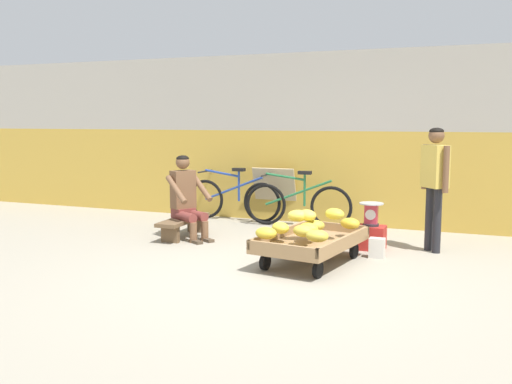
{
  "coord_description": "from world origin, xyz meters",
  "views": [
    {
      "loc": [
        2.02,
        -5.42,
        1.63
      ],
      "look_at": [
        -0.56,
        1.02,
        0.75
      ],
      "focal_mm": 40.29,
      "sensor_mm": 36.0,
      "label": 1
    }
  ],
  "objects_px": {
    "shopping_bag": "(377,248)",
    "vendor_seated": "(187,197)",
    "plastic_crate": "(371,238)",
    "weighing_scale": "(371,214)",
    "bicycle_near_left": "(233,199)",
    "banana_cart": "(312,243)",
    "bicycle_far_left": "(298,204)",
    "customer_adult": "(435,175)",
    "low_bench": "(184,223)",
    "sign_board": "(275,194)"
  },
  "relations": [
    {
      "from": "shopping_bag",
      "to": "vendor_seated",
      "type": "bearing_deg",
      "value": 175.89
    },
    {
      "from": "vendor_seated",
      "to": "plastic_crate",
      "type": "height_order",
      "value": "vendor_seated"
    },
    {
      "from": "weighing_scale",
      "to": "bicycle_near_left",
      "type": "bearing_deg",
      "value": 152.62
    },
    {
      "from": "banana_cart",
      "to": "plastic_crate",
      "type": "height_order",
      "value": "banana_cart"
    },
    {
      "from": "shopping_bag",
      "to": "banana_cart",
      "type": "bearing_deg",
      "value": -139.19
    },
    {
      "from": "bicycle_far_left",
      "to": "customer_adult",
      "type": "distance_m",
      "value": 2.36
    },
    {
      "from": "bicycle_near_left",
      "to": "bicycle_far_left",
      "type": "distance_m",
      "value": 1.15
    },
    {
      "from": "banana_cart",
      "to": "vendor_seated",
      "type": "height_order",
      "value": "vendor_seated"
    },
    {
      "from": "banana_cart",
      "to": "low_bench",
      "type": "bearing_deg",
      "value": 159.25
    },
    {
      "from": "plastic_crate",
      "to": "banana_cart",
      "type": "bearing_deg",
      "value": -116.13
    },
    {
      "from": "low_bench",
      "to": "shopping_bag",
      "type": "relative_size",
      "value": 4.62
    },
    {
      "from": "low_bench",
      "to": "sign_board",
      "type": "height_order",
      "value": "sign_board"
    },
    {
      "from": "banana_cart",
      "to": "customer_adult",
      "type": "height_order",
      "value": "customer_adult"
    },
    {
      "from": "plastic_crate",
      "to": "low_bench",
      "type": "bearing_deg",
      "value": -175.57
    },
    {
      "from": "sign_board",
      "to": "customer_adult",
      "type": "relative_size",
      "value": 0.57
    },
    {
      "from": "customer_adult",
      "to": "banana_cart",
      "type": "bearing_deg",
      "value": -136.56
    },
    {
      "from": "banana_cart",
      "to": "sign_board",
      "type": "xyz_separation_m",
      "value": [
        -1.34,
        2.48,
        0.19
      ]
    },
    {
      "from": "low_bench",
      "to": "plastic_crate",
      "type": "xyz_separation_m",
      "value": [
        2.57,
        0.2,
        -0.05
      ]
    },
    {
      "from": "low_bench",
      "to": "banana_cart",
      "type": "bearing_deg",
      "value": -20.75
    },
    {
      "from": "weighing_scale",
      "to": "bicycle_far_left",
      "type": "relative_size",
      "value": 0.18
    },
    {
      "from": "customer_adult",
      "to": "weighing_scale",
      "type": "bearing_deg",
      "value": -167.16
    },
    {
      "from": "banana_cart",
      "to": "customer_adult",
      "type": "xyz_separation_m",
      "value": [
        1.22,
        1.15,
        0.71
      ]
    },
    {
      "from": "banana_cart",
      "to": "vendor_seated",
      "type": "distance_m",
      "value": 2.16
    },
    {
      "from": "banana_cart",
      "to": "customer_adult",
      "type": "bearing_deg",
      "value": 43.44
    },
    {
      "from": "plastic_crate",
      "to": "shopping_bag",
      "type": "bearing_deg",
      "value": -70.11
    },
    {
      "from": "bicycle_far_left",
      "to": "banana_cart",
      "type": "bearing_deg",
      "value": -68.35
    },
    {
      "from": "vendor_seated",
      "to": "shopping_bag",
      "type": "bearing_deg",
      "value": -4.11
    },
    {
      "from": "vendor_seated",
      "to": "bicycle_near_left",
      "type": "xyz_separation_m",
      "value": [
        0.02,
        1.52,
        -0.21
      ]
    },
    {
      "from": "vendor_seated",
      "to": "bicycle_near_left",
      "type": "bearing_deg",
      "value": 89.27
    },
    {
      "from": "bicycle_near_left",
      "to": "bicycle_far_left",
      "type": "xyz_separation_m",
      "value": [
        1.14,
        -0.13,
        0.0
      ]
    },
    {
      "from": "low_bench",
      "to": "customer_adult",
      "type": "relative_size",
      "value": 0.72
    },
    {
      "from": "vendor_seated",
      "to": "sign_board",
      "type": "height_order",
      "value": "vendor_seated"
    },
    {
      "from": "banana_cart",
      "to": "low_bench",
      "type": "relative_size",
      "value": 1.4
    },
    {
      "from": "weighing_scale",
      "to": "bicycle_far_left",
      "type": "bearing_deg",
      "value": 139.26
    },
    {
      "from": "bicycle_near_left",
      "to": "customer_adult",
      "type": "xyz_separation_m",
      "value": [
        3.2,
        -1.11,
        0.6
      ]
    },
    {
      "from": "sign_board",
      "to": "plastic_crate",
      "type": "bearing_deg",
      "value": -39.31
    },
    {
      "from": "banana_cart",
      "to": "sign_board",
      "type": "distance_m",
      "value": 2.82
    },
    {
      "from": "bicycle_near_left",
      "to": "sign_board",
      "type": "height_order",
      "value": "sign_board"
    },
    {
      "from": "vendor_seated",
      "to": "sign_board",
      "type": "distance_m",
      "value": 1.86
    },
    {
      "from": "plastic_crate",
      "to": "weighing_scale",
      "type": "relative_size",
      "value": 1.2
    },
    {
      "from": "bicycle_far_left",
      "to": "shopping_bag",
      "type": "height_order",
      "value": "bicycle_far_left"
    },
    {
      "from": "plastic_crate",
      "to": "shopping_bag",
      "type": "height_order",
      "value": "plastic_crate"
    },
    {
      "from": "bicycle_near_left",
      "to": "shopping_bag",
      "type": "height_order",
      "value": "bicycle_near_left"
    },
    {
      "from": "sign_board",
      "to": "bicycle_near_left",
      "type": "bearing_deg",
      "value": -161.92
    },
    {
      "from": "vendor_seated",
      "to": "plastic_crate",
      "type": "xyz_separation_m",
      "value": [
        2.49,
        0.24,
        -0.42
      ]
    },
    {
      "from": "bicycle_far_left",
      "to": "sign_board",
      "type": "height_order",
      "value": "sign_board"
    },
    {
      "from": "plastic_crate",
      "to": "bicycle_near_left",
      "type": "distance_m",
      "value": 2.79
    },
    {
      "from": "shopping_bag",
      "to": "bicycle_near_left",
      "type": "bearing_deg",
      "value": 146.91
    },
    {
      "from": "vendor_seated",
      "to": "weighing_scale",
      "type": "relative_size",
      "value": 3.8
    },
    {
      "from": "weighing_scale",
      "to": "shopping_bag",
      "type": "height_order",
      "value": "weighing_scale"
    }
  ]
}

